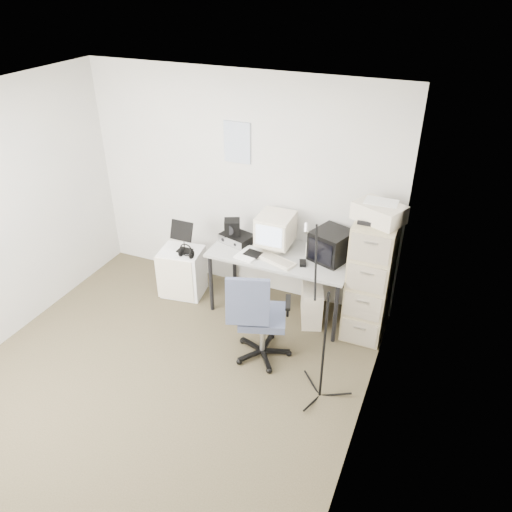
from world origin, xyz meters
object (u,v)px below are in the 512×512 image
at_px(filing_cabinet, 371,277).
at_px(office_chair, 263,315).
at_px(side_cart, 183,272).
at_px(desk, 281,282).

height_order(filing_cabinet, office_chair, filing_cabinet).
bearing_deg(office_chair, side_cart, 134.29).
bearing_deg(filing_cabinet, side_cart, -175.67).
relative_size(filing_cabinet, side_cart, 2.26).
distance_m(filing_cabinet, side_cart, 2.15).
height_order(office_chair, side_cart, office_chair).
bearing_deg(desk, filing_cabinet, 1.81).
xyz_separation_m(filing_cabinet, office_chair, (-0.84, -0.81, -0.16)).
relative_size(desk, office_chair, 1.52).
bearing_deg(side_cart, office_chair, -35.75).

